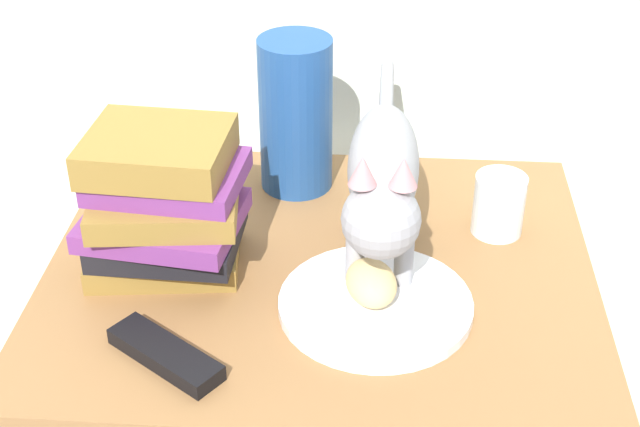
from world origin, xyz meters
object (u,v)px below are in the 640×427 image
plate (375,305)px  cat (383,176)px  book_stack (164,204)px  candle_jar (498,207)px  tv_remote (165,354)px  bread_roll (371,283)px  green_vase (296,115)px  side_table (320,320)px

plate → cat: bearing=88.2°
book_stack → candle_jar: 0.45m
plate → tv_remote: (-0.24, -0.11, 0.00)m
bread_roll → candle_jar: size_ratio=0.94×
plate → book_stack: (-0.27, 0.07, 0.09)m
book_stack → green_vase: size_ratio=0.94×
book_stack → candle_jar: (0.43, 0.11, -0.05)m
side_table → book_stack: bearing=-176.4°
plate → tv_remote: bearing=-154.7°
tv_remote → bread_roll: bearing=61.7°
plate → book_stack: book_stack is taller
bread_roll → green_vase: size_ratio=0.35×
book_stack → green_vase: bearing=56.4°
book_stack → tv_remote: bearing=-79.6°
tv_remote → plate: bearing=60.8°
plate → candle_jar: candle_jar is taller
plate → bread_roll: bearing=168.8°
candle_jar → green_vase: bearing=159.4°
candle_jar → side_table: bearing=-157.3°
side_table → cat: 0.24m
side_table → green_vase: size_ratio=3.11×
plate → candle_jar: size_ratio=2.79×
side_table → green_vase: bearing=103.6°
green_vase → cat: bearing=-57.3°
book_stack → tv_remote: (0.03, -0.19, -0.08)m
cat → side_table: bearing=-173.7°
side_table → bread_roll: size_ratio=8.86×
side_table → candle_jar: size_ratio=8.34×
cat → book_stack: cat is taller
tv_remote → cat: bearing=76.5°
cat → tv_remote: cat is taller
bread_roll → green_vase: green_vase is taller
plate → green_vase: size_ratio=1.04×
bread_roll → book_stack: book_stack is taller
book_stack → candle_jar: book_stack is taller
plate → candle_jar: 0.25m
green_vase → tv_remote: size_ratio=1.52×
plate → book_stack: bearing=164.5°
plate → book_stack: size_ratio=1.11×
book_stack → candle_jar: size_ratio=2.52×
side_table → bread_roll: 0.17m
bread_roll → book_stack: (-0.26, 0.07, 0.05)m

